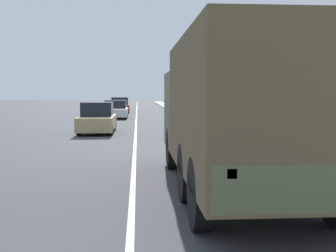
% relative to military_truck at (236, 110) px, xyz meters
% --- Properties ---
extents(ground_plane, '(180.00, 180.00, 0.00)m').
position_rel_military_truck_xyz_m(ground_plane, '(-2.16, 27.45, -1.74)').
color(ground_plane, '#424247').
extents(lane_centre_stripe, '(0.12, 120.00, 0.00)m').
position_rel_military_truck_xyz_m(lane_centre_stripe, '(-2.16, 27.45, -1.73)').
color(lane_centre_stripe, silver).
rests_on(lane_centre_stripe, ground).
extents(sidewalk_right, '(1.80, 120.00, 0.12)m').
position_rel_military_truck_xyz_m(sidewalk_right, '(2.34, 27.45, -1.68)').
color(sidewalk_right, '#ADAAA3').
rests_on(sidewalk_right, ground).
extents(grass_strip_right, '(7.00, 120.00, 0.02)m').
position_rel_military_truck_xyz_m(grass_strip_right, '(6.74, 27.45, -1.73)').
color(grass_strip_right, '#4C7538').
rests_on(grass_strip_right, ground).
extents(military_truck, '(2.48, 7.87, 3.12)m').
position_rel_military_truck_xyz_m(military_truck, '(0.00, 0.00, 0.00)').
color(military_truck, '#545B3D').
rests_on(military_truck, ground).
extents(car_nearest_ahead, '(1.76, 4.36, 1.60)m').
position_rel_military_truck_xyz_m(car_nearest_ahead, '(-4.15, 13.59, -1.02)').
color(car_nearest_ahead, tan).
rests_on(car_nearest_ahead, ground).
extents(car_second_ahead, '(1.90, 4.75, 1.47)m').
position_rel_military_truck_xyz_m(car_second_ahead, '(-3.85, 26.30, -1.07)').
color(car_second_ahead, silver).
rests_on(car_second_ahead, ground).
extents(car_third_ahead, '(1.89, 4.04, 1.62)m').
position_rel_military_truck_xyz_m(car_third_ahead, '(-3.87, 34.90, -1.01)').
color(car_third_ahead, maroon).
rests_on(car_third_ahead, ground).
extents(tree_mid_right, '(3.98, 3.98, 6.89)m').
position_rel_military_truck_xyz_m(tree_mid_right, '(6.39, 14.76, 3.16)').
color(tree_mid_right, brown).
rests_on(tree_mid_right, grass_strip_right).
extents(tree_far_right, '(3.92, 3.92, 7.22)m').
position_rel_military_truck_xyz_m(tree_far_right, '(6.63, 30.15, 3.52)').
color(tree_far_right, brown).
rests_on(tree_far_right, grass_strip_right).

